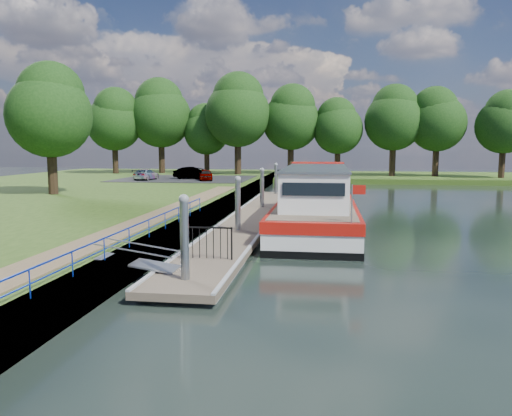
# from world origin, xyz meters

# --- Properties ---
(ground) EXTENTS (160.00, 160.00, 0.00)m
(ground) POSITION_xyz_m (0.00, 0.00, 0.00)
(ground) COLOR black
(ground) RESTS_ON ground
(bank_edge) EXTENTS (1.10, 90.00, 0.78)m
(bank_edge) POSITION_xyz_m (-2.55, 15.00, 0.39)
(bank_edge) COLOR #473D2D
(bank_edge) RESTS_ON ground
(far_bank) EXTENTS (60.00, 18.00, 0.60)m
(far_bank) POSITION_xyz_m (12.00, 52.00, 0.30)
(far_bank) COLOR #2A4513
(far_bank) RESTS_ON ground
(footpath) EXTENTS (1.60, 40.00, 0.05)m
(footpath) POSITION_xyz_m (-4.40, 8.00, 0.80)
(footpath) COLOR brown
(footpath) RESTS_ON riverbank
(carpark) EXTENTS (14.00, 12.00, 0.06)m
(carpark) POSITION_xyz_m (-11.00, 38.00, 0.81)
(carpark) COLOR black
(carpark) RESTS_ON riverbank
(blue_fence) EXTENTS (0.04, 18.04, 0.72)m
(blue_fence) POSITION_xyz_m (-2.75, 3.00, 1.31)
(blue_fence) COLOR #0C2DBF
(blue_fence) RESTS_ON riverbank
(pontoon) EXTENTS (2.50, 30.00, 0.56)m
(pontoon) POSITION_xyz_m (0.00, 13.00, 0.18)
(pontoon) COLOR brown
(pontoon) RESTS_ON ground
(mooring_piles) EXTENTS (0.30, 27.30, 3.55)m
(mooring_piles) POSITION_xyz_m (0.00, 13.00, 1.28)
(mooring_piles) COLOR gray
(mooring_piles) RESTS_ON ground
(gangway) EXTENTS (2.58, 1.00, 0.92)m
(gangway) POSITION_xyz_m (-1.85, 0.50, 0.63)
(gangway) COLOR #A5A8AD
(gangway) RESTS_ON ground
(gate_panel) EXTENTS (1.85, 0.05, 1.15)m
(gate_panel) POSITION_xyz_m (-0.00, 2.20, 1.15)
(gate_panel) COLOR black
(gate_panel) RESTS_ON ground
(barge) EXTENTS (4.36, 21.15, 4.78)m
(barge) POSITION_xyz_m (3.60, 14.74, 1.09)
(barge) COLOR black
(barge) RESTS_ON ground
(horizon_trees) EXTENTS (54.38, 10.03, 12.87)m
(horizon_trees) POSITION_xyz_m (-1.61, 48.68, 7.95)
(horizon_trees) COLOR #332316
(horizon_trees) RESTS_ON ground
(bank_tree_a) EXTENTS (6.12, 6.12, 9.72)m
(bank_tree_a) POSITION_xyz_m (-15.99, 20.08, 7.02)
(bank_tree_a) COLOR #332316
(bank_tree_a) RESTS_ON riverbank
(car_a) EXTENTS (1.99, 3.47, 1.11)m
(car_a) POSITION_xyz_m (-8.06, 35.25, 1.39)
(car_a) COLOR #999999
(car_a) RESTS_ON carpark
(car_b) EXTENTS (3.95, 1.65, 1.27)m
(car_b) POSITION_xyz_m (-10.08, 37.22, 1.47)
(car_b) COLOR #999999
(car_b) RESTS_ON carpark
(car_c) EXTENTS (1.85, 3.96, 1.12)m
(car_c) POSITION_xyz_m (-14.46, 35.26, 1.39)
(car_c) COLOR #999999
(car_c) RESTS_ON carpark
(car_d) EXTENTS (2.11, 4.01, 1.07)m
(car_d) POSITION_xyz_m (-10.16, 39.53, 1.37)
(car_d) COLOR #999999
(car_d) RESTS_ON carpark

